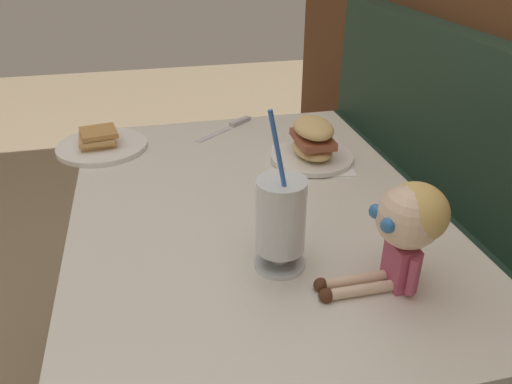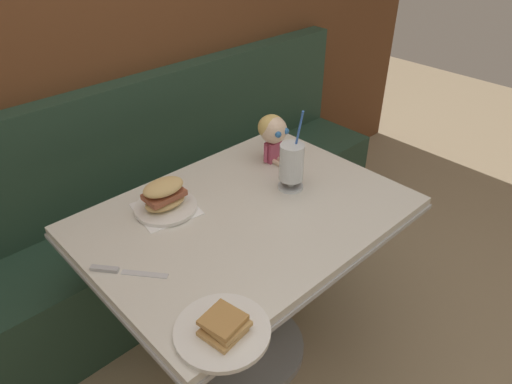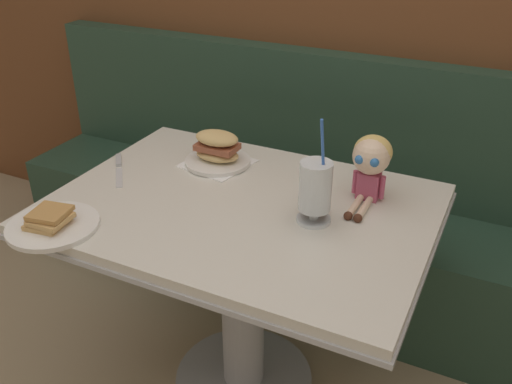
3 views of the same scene
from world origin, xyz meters
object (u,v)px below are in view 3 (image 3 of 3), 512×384
object	(u,v)px
toast_plate	(52,224)
seated_doll	(371,159)
butter_knife	(119,165)
milkshake_glass	(315,190)
sandwich_plate	(217,151)

from	to	relation	value
toast_plate	seated_doll	world-z (taller)	seated_doll
butter_knife	seated_doll	world-z (taller)	seated_doll
toast_plate	milkshake_glass	distance (m)	0.72
milkshake_glass	sandwich_plate	distance (m)	0.47
milkshake_glass	butter_knife	size ratio (longest dim) A/B	1.61
toast_plate	sandwich_plate	xyz separation A→B (m)	(0.20, 0.55, 0.03)
milkshake_glass	butter_knife	world-z (taller)	milkshake_glass
toast_plate	seated_doll	bearing A→B (deg)	36.82
sandwich_plate	seated_doll	distance (m)	0.53
milkshake_glass	toast_plate	bearing A→B (deg)	-150.80
seated_doll	toast_plate	bearing A→B (deg)	-143.18
seated_doll	milkshake_glass	bearing A→B (deg)	-116.97
toast_plate	milkshake_glass	size ratio (longest dim) A/B	0.79
milkshake_glass	butter_knife	distance (m)	0.72
milkshake_glass	seated_doll	size ratio (longest dim) A/B	1.45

